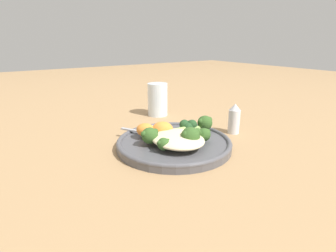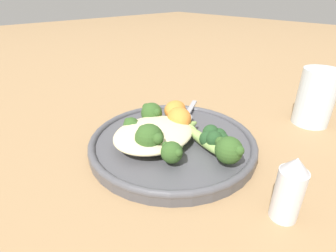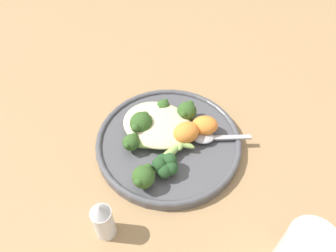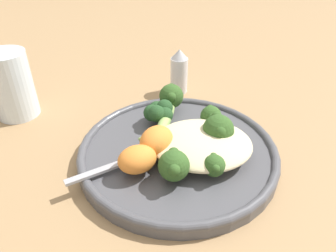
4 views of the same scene
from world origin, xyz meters
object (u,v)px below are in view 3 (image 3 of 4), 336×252
Objects in this scene: broccoli_stalk_3 at (144,143)px; broccoli_stalk_4 at (149,171)px; broccoli_stalk_0 at (186,118)px; sweet_potato_chunk_0 at (205,125)px; kale_tuft at (165,165)px; sweet_potato_chunk_1 at (186,133)px; quinoa_mound at (157,124)px; spoon at (209,137)px; broccoli_stalk_2 at (148,128)px; salt_shaker at (103,220)px; broccoli_stalk_1 at (168,118)px; plate at (169,142)px.

broccoli_stalk_3 is 0.81× the size of broccoli_stalk_4.
broccoli_stalk_0 is 2.23× the size of sweet_potato_chunk_0.
sweet_potato_chunk_1 is at bearing 88.59° from kale_tuft.
spoon is at bearing 12.82° from quinoa_mound.
broccoli_stalk_2 is 1.02× the size of broccoli_stalk_4.
sweet_potato_chunk_0 is at bearing 23.46° from quinoa_mound.
sweet_potato_chunk_0 is 0.59× the size of salt_shaker.
broccoli_stalk_0 is 1.03× the size of spoon.
broccoli_stalk_1 is 1.91× the size of sweet_potato_chunk_0.
spoon is at bearing -42.01° from sweet_potato_chunk_0.
sweet_potato_chunk_0 is at bearing 108.53° from spoon.
salt_shaker is (-0.02, -0.24, 0.00)m from broccoli_stalk_0.
quinoa_mound is at bearing -113.97° from broccoli_stalk_2.
kale_tuft is (-0.00, -0.08, -0.00)m from sweet_potato_chunk_1.
salt_shaker is (-0.02, -0.11, 0.00)m from broccoli_stalk_4.
broccoli_stalk_3 is 0.06m from broccoli_stalk_4.
kale_tuft is at bearing 154.73° from broccoli_stalk_4.
broccoli_stalk_1 is 0.73× the size of broccoli_stalk_4.
salt_shaker reaches higher than broccoli_stalk_4.
broccoli_stalk_0 is at bearing 115.24° from sweet_potato_chunk_1.
kale_tuft is at bearing 136.92° from broccoli_stalk_2.
quinoa_mound is 0.10m from kale_tuft.
broccoli_stalk_0 reaches higher than sweet_potato_chunk_0.
broccoli_stalk_4 is 1.54× the size of salt_shaker.
broccoli_stalk_1 is 0.72× the size of broccoli_stalk_2.
broccoli_stalk_1 is (-0.02, 0.04, 0.02)m from plate.
sweet_potato_chunk_0 is at bearing -106.16° from broccoli_stalk_0.
spoon is (0.05, -0.01, -0.01)m from broccoli_stalk_0.
broccoli_stalk_0 is 0.13m from broccoli_stalk_4.
salt_shaker is at bearing -137.55° from spoon.
broccoli_stalk_2 is 0.11m from sweet_potato_chunk_0.
broccoli_stalk_4 reaches higher than sweet_potato_chunk_1.
spoon is at bearing -140.19° from broccoli_stalk_1.
sweet_potato_chunk_1 is at bearing -124.09° from sweet_potato_chunk_0.
sweet_potato_chunk_0 is at bearing 55.91° from sweet_potato_chunk_1.
kale_tuft is at bearing -141.61° from spoon.
broccoli_stalk_2 reaches higher than broccoli_stalk_1.
sweet_potato_chunk_1 is (0.06, 0.05, 0.01)m from broccoli_stalk_3.
broccoli_stalk_2 reaches higher than broccoli_stalk_3.
broccoli_stalk_1 reaches higher than quinoa_mound.
sweet_potato_chunk_1 reaches higher than broccoli_stalk_1.
broccoli_stalk_2 is at bearing -102.67° from broccoli_stalk_3.
broccoli_stalk_3 reaches higher than spoon.
quinoa_mound is at bearing 163.35° from spoon.
spoon is 0.24m from salt_shaker.
broccoli_stalk_4 reaches higher than broccoli_stalk_3.
plate is at bearing -157.36° from broccoli_stalk_3.
broccoli_stalk_2 reaches higher than sweet_potato_chunk_0.
plate is 5.62× the size of sweet_potato_chunk_0.
sweet_potato_chunk_1 is at bearing -170.67° from broccoli_stalk_0.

